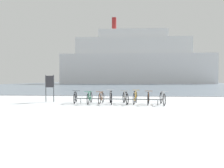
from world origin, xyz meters
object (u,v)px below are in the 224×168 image
at_px(bicycle_6, 148,98).
at_px(info_sign, 50,84).
at_px(bicycle_1, 90,98).
at_px(bicycle_5, 135,98).
at_px(bicycle_4, 125,98).
at_px(bicycle_0, 75,98).
at_px(ferry_ship, 135,62).
at_px(bicycle_7, 163,98).
at_px(bicycle_2, 101,98).
at_px(bicycle_3, 111,97).

distance_m(bicycle_6, info_sign, 6.33).
relative_size(bicycle_1, bicycle_5, 0.95).
height_order(bicycle_4, info_sign, info_sign).
bearing_deg(bicycle_0, ferry_ship, 85.00).
bearing_deg(info_sign, bicycle_7, -6.89).
xyz_separation_m(bicycle_0, bicycle_2, (1.59, 0.05, -0.00)).
xyz_separation_m(bicycle_7, ferry_ship, (0.07, 60.25, 7.53)).
bearing_deg(bicycle_0, bicycle_7, -2.86).
bearing_deg(bicycle_4, bicycle_1, -177.21).
height_order(bicycle_2, info_sign, info_sign).
bearing_deg(bicycle_3, info_sign, 170.07).
distance_m(bicycle_0, bicycle_1, 0.91).
relative_size(bicycle_3, info_sign, 0.99).
relative_size(bicycle_0, bicycle_2, 1.00).
bearing_deg(bicycle_5, ferry_ship, 88.45).
height_order(bicycle_3, bicycle_7, bicycle_3).
relative_size(bicycle_1, bicycle_6, 1.02).
height_order(bicycle_5, ferry_ship, ferry_ship).
distance_m(bicycle_4, bicycle_5, 0.58).
bearing_deg(bicycle_5, bicycle_7, -7.09).
relative_size(bicycle_0, bicycle_4, 1.02).
relative_size(bicycle_4, bicycle_5, 0.91).
relative_size(bicycle_4, bicycle_6, 0.98).
bearing_deg(bicycle_0, bicycle_6, -2.52).
bearing_deg(info_sign, bicycle_2, -8.93).
distance_m(bicycle_0, info_sign, 2.10).
bearing_deg(bicycle_1, bicycle_4, 2.79).
distance_m(bicycle_5, ferry_ship, 60.55).
distance_m(bicycle_6, bicycle_7, 0.80).
xyz_separation_m(bicycle_2, info_sign, (-3.44, 0.54, 0.82)).
bearing_deg(bicycle_5, bicycle_0, 178.97).
height_order(bicycle_1, bicycle_5, bicycle_5).
distance_m(bicycle_3, bicycle_7, 3.00).
bearing_deg(bicycle_2, bicycle_5, -3.22).
relative_size(bicycle_0, info_sign, 0.94).
bearing_deg(bicycle_5, bicycle_3, -177.96).
distance_m(bicycle_2, info_sign, 3.58).
bearing_deg(ferry_ship, bicycle_5, -91.55).
bearing_deg(bicycle_5, bicycle_1, -179.57).
height_order(bicycle_6, bicycle_7, bicycle_7).
relative_size(info_sign, ferry_ship, 0.03).
bearing_deg(bicycle_2, bicycle_3, -15.57).
bearing_deg(bicycle_7, bicycle_3, 177.27).
bearing_deg(bicycle_3, bicycle_2, 164.43).
bearing_deg(info_sign, bicycle_5, -6.83).
distance_m(bicycle_3, bicycle_5, 1.44).
distance_m(bicycle_5, info_sign, 5.56).
relative_size(bicycle_3, ferry_ship, 0.03).
height_order(bicycle_3, ferry_ship, ferry_ship).
distance_m(bicycle_0, bicycle_5, 3.62).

